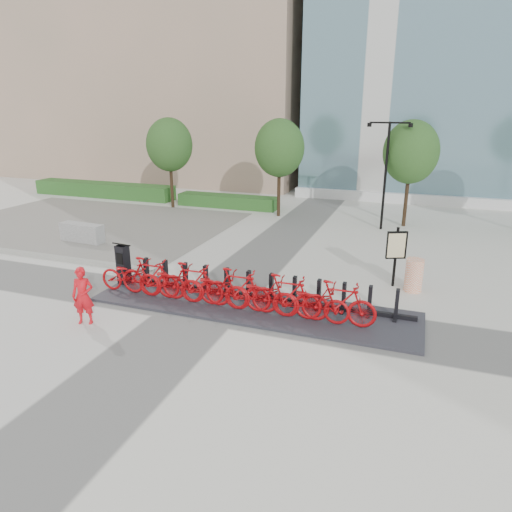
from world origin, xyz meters
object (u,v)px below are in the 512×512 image
(construction_barrel, at_px, (414,275))
(kiosk, at_px, (123,264))
(jersey_barrier, at_px, (82,233))
(map_sign, at_px, (396,248))
(bike_0, at_px, (130,276))
(worker_red, at_px, (83,296))

(construction_barrel, bearing_deg, kiosk, -163.03)
(jersey_barrier, distance_m, map_sign, 13.24)
(bike_0, bearing_deg, worker_red, 179.66)
(worker_red, height_order, construction_barrel, worker_red)
(bike_0, xyz_separation_m, jersey_barrier, (-5.51, 4.38, -0.23))
(kiosk, bearing_deg, jersey_barrier, 150.67)
(bike_0, distance_m, map_sign, 8.48)
(jersey_barrier, bearing_deg, worker_red, -46.09)
(bike_0, height_order, map_sign, map_sign)
(bike_0, distance_m, kiosk, 0.89)
(bike_0, height_order, jersey_barrier, bike_0)
(construction_barrel, relative_size, map_sign, 0.54)
(construction_barrel, distance_m, map_sign, 1.03)
(worker_red, relative_size, construction_barrel, 1.50)
(bike_0, relative_size, map_sign, 1.04)
(map_sign, bearing_deg, kiosk, 176.49)
(worker_red, bearing_deg, bike_0, 70.72)
(construction_barrel, relative_size, jersey_barrier, 0.52)
(bike_0, relative_size, construction_barrel, 1.94)
(construction_barrel, xyz_separation_m, map_sign, (-0.62, 0.23, 0.78))
(worker_red, bearing_deg, kiosk, 84.45)
(jersey_barrier, bearing_deg, bike_0, -34.86)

